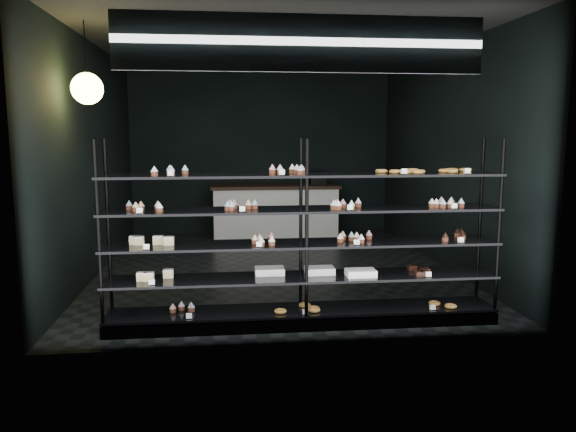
% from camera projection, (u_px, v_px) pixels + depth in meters
% --- Properties ---
extents(room, '(5.01, 6.01, 3.20)m').
position_uv_depth(room, '(274.00, 158.00, 7.99)').
color(room, black).
rests_on(room, ground).
extents(display_shelf, '(4.00, 0.50, 1.91)m').
position_uv_depth(display_shelf, '(301.00, 265.00, 5.73)').
color(display_shelf, black).
rests_on(display_shelf, room).
extents(signage, '(3.30, 0.05, 0.50)m').
position_uv_depth(signage, '(302.00, 43.00, 4.94)').
color(signage, '#0E0B3A').
rests_on(signage, room).
extents(pendant_lamp, '(0.35, 0.35, 0.90)m').
position_uv_depth(pendant_lamp, '(87.00, 89.00, 6.20)').
color(pendant_lamp, black).
rests_on(pendant_lamp, room).
extents(service_counter, '(2.41, 0.65, 1.23)m').
position_uv_depth(service_counter, '(276.00, 210.00, 10.64)').
color(service_counter, silver).
rests_on(service_counter, room).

